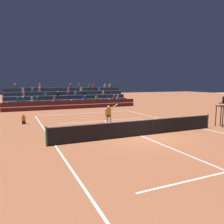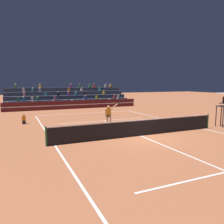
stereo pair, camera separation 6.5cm
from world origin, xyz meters
name	(u,v)px [view 2 (the right image)]	position (x,y,z in m)	size (l,w,h in m)	color
ground_plane	(140,136)	(0.00, 0.00, 0.00)	(120.00, 120.00, 0.00)	#AD603D
court_lines	(140,136)	(0.00, 0.00, 0.00)	(11.10, 23.90, 0.01)	white
tennis_net	(141,128)	(0.00, 0.00, 0.54)	(12.00, 0.10, 1.10)	#2D6B38
sponsor_banner_wall	(75,105)	(0.00, 16.83, 0.55)	(18.00, 0.26, 1.10)	#51191E
bleacher_stand	(69,99)	(0.00, 20.63, 1.02)	(17.65, 4.75, 3.38)	#383D4C
umpire_chair	(223,105)	(7.49, 0.00, 1.72)	(0.76, 0.84, 2.67)	black
ball_kid_courtside	(24,120)	(-6.79, 7.63, 0.33)	(0.30, 0.36, 0.84)	black
tennis_player	(109,115)	(-0.81, 3.34, 0.98)	(1.41, 0.45, 2.19)	tan
tennis_ball	(109,115)	(1.74, 9.29, 0.03)	(0.07, 0.07, 0.07)	#C6DB33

